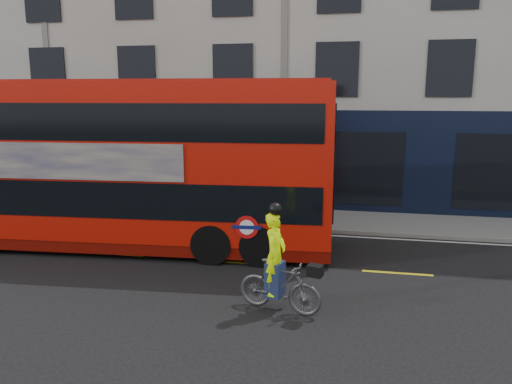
# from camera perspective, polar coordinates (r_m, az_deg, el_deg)

# --- Properties ---
(ground) EXTENTS (120.00, 120.00, 0.00)m
(ground) POSITION_cam_1_polar(r_m,az_deg,el_deg) (12.59, -2.40, -10.33)
(ground) COLOR black
(ground) RESTS_ON ground
(pavement) EXTENTS (60.00, 3.00, 0.12)m
(pavement) POSITION_cam_1_polar(r_m,az_deg,el_deg) (18.66, 2.36, -2.96)
(pavement) COLOR gray
(pavement) RESTS_ON ground
(kerb) EXTENTS (60.00, 0.12, 0.13)m
(kerb) POSITION_cam_1_polar(r_m,az_deg,el_deg) (17.22, 1.57, -4.14)
(kerb) COLOR gray
(kerb) RESTS_ON ground
(building_terrace) EXTENTS (50.00, 10.07, 15.00)m
(building_terrace) POSITION_cam_1_polar(r_m,az_deg,el_deg) (24.64, 5.00, 17.85)
(building_terrace) COLOR #B6B4AC
(building_terrace) RESTS_ON ground
(road_edge_line) EXTENTS (58.00, 0.10, 0.01)m
(road_edge_line) POSITION_cam_1_polar(r_m,az_deg,el_deg) (16.95, 1.40, -4.60)
(road_edge_line) COLOR silver
(road_edge_line) RESTS_ON ground
(lane_dashes) EXTENTS (58.00, 0.12, 0.01)m
(lane_dashes) POSITION_cam_1_polar(r_m,az_deg,el_deg) (13.96, -0.92, -8.11)
(lane_dashes) COLOR yellow
(lane_dashes) RESTS_ON ground
(bus) EXTENTS (12.55, 3.62, 5.00)m
(bus) POSITION_cam_1_polar(r_m,az_deg,el_deg) (15.41, -14.68, 3.17)
(bus) COLOR red
(bus) RESTS_ON ground
(cyclist) EXTENTS (1.96, 0.99, 2.39)m
(cyclist) POSITION_cam_1_polar(r_m,az_deg,el_deg) (10.80, 2.57, -9.54)
(cyclist) COLOR #4A4C4F
(cyclist) RESTS_ON ground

